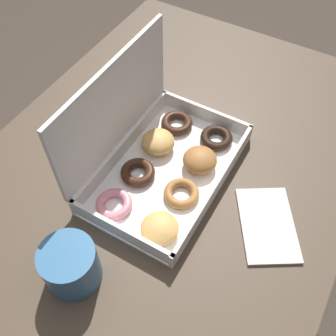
# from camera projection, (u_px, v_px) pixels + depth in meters

# --- Properties ---
(ground_plane) EXTENTS (8.00, 8.00, 0.00)m
(ground_plane) POSITION_uv_depth(u_px,v_px,m) (165.00, 290.00, 1.40)
(ground_plane) COLOR #42382D
(dining_table) EXTENTS (1.13, 0.76, 0.72)m
(dining_table) POSITION_uv_depth(u_px,v_px,m) (163.00, 199.00, 0.91)
(dining_table) COLOR #4C3D2D
(dining_table) RESTS_ON ground_plane
(donut_box) EXTENTS (0.35, 0.23, 0.24)m
(donut_box) POSITION_uv_depth(u_px,v_px,m) (158.00, 155.00, 0.80)
(donut_box) COLOR white
(donut_box) RESTS_ON dining_table
(coffee_mug) EXTENTS (0.10, 0.10, 0.09)m
(coffee_mug) POSITION_uv_depth(u_px,v_px,m) (71.00, 265.00, 0.66)
(coffee_mug) COLOR teal
(coffee_mug) RESTS_ON dining_table
(paper_napkin) EXTENTS (0.19, 0.17, 0.01)m
(paper_napkin) POSITION_uv_depth(u_px,v_px,m) (267.00, 224.00, 0.75)
(paper_napkin) COLOR silver
(paper_napkin) RESTS_ON dining_table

